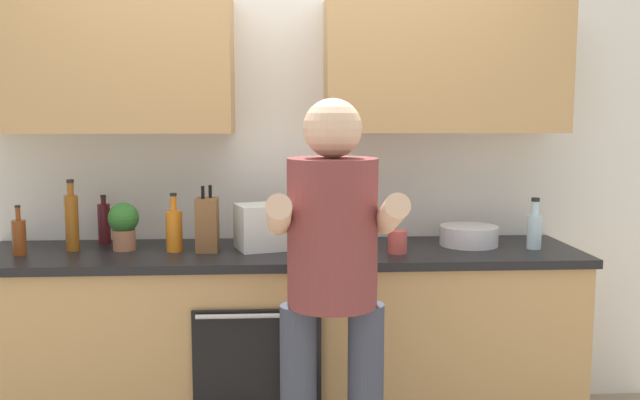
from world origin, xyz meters
TOP-DOWN VIEW (x-y plane):
  - back_wall_unit at (0.00, 0.27)m, footprint 4.00×0.38m
  - counter at (-0.00, -0.00)m, footprint 2.84×0.67m
  - person_standing at (0.19, -0.68)m, footprint 0.49×0.45m
  - bottle_vinegar at (-1.19, -0.05)m, footprint 0.06×0.06m
  - bottle_syrup at (-0.98, 0.04)m, footprint 0.06×0.06m
  - bottle_wine at (-0.87, 0.21)m, footprint 0.06×0.06m
  - bottle_juice at (-0.50, -0.01)m, footprint 0.08×0.08m
  - bottle_water at (1.21, -0.04)m, footprint 0.07×0.07m
  - cup_ceramic at (0.54, -0.11)m, footprint 0.09×0.09m
  - mixing_bowl at (0.92, 0.06)m, footprint 0.28×0.28m
  - knife_block at (-0.34, -0.00)m, footprint 0.10×0.14m
  - potted_herb at (-0.74, 0.04)m, footprint 0.14×0.14m
  - grocery_bag_crisps at (0.28, -0.06)m, footprint 0.23×0.20m
  - grocery_bag_produce at (-0.08, 0.03)m, footprint 0.30×0.28m

SIDE VIEW (x-z plane):
  - counter at x=0.00m, z-range 0.00..0.90m
  - person_standing at x=0.19m, z-range 0.14..1.74m
  - mixing_bowl at x=0.92m, z-range 0.90..1.00m
  - cup_ceramic at x=0.54m, z-range 0.90..1.01m
  - bottle_vinegar at x=-1.19m, z-range 0.87..1.10m
  - grocery_bag_crisps at x=0.28m, z-range 0.90..1.07m
  - bottle_water at x=1.21m, z-range 0.87..1.12m
  - bottle_wine at x=-0.87m, z-range 0.88..1.13m
  - bottle_juice at x=-0.50m, z-range 0.87..1.14m
  - grocery_bag_produce at x=-0.08m, z-range 0.90..1.11m
  - potted_herb at x=-0.74m, z-range 0.91..1.14m
  - knife_block at x=-0.34m, z-range 0.87..1.18m
  - bottle_syrup at x=-0.98m, z-range 0.87..1.21m
  - back_wall_unit at x=0.00m, z-range 0.25..2.75m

